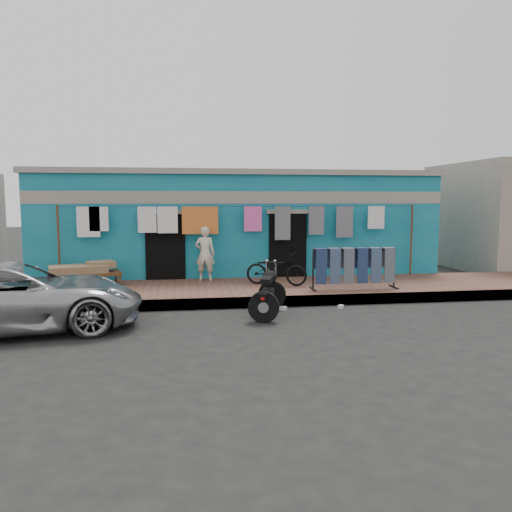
{
  "coord_description": "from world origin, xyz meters",
  "views": [
    {
      "loc": [
        -1.74,
        -9.65,
        2.46
      ],
      "look_at": [
        0.0,
        2.0,
        1.15
      ],
      "focal_mm": 35.0,
      "sensor_mm": 36.0,
      "label": 1
    }
  ],
  "objects_px": {
    "car": "(13,296)",
    "motorcycle": "(268,290)",
    "charpoy": "(86,275)",
    "bicycle": "(276,265)",
    "seated_person": "(205,254)",
    "jeans_rack": "(354,268)"
  },
  "relations": [
    {
      "from": "car",
      "to": "motorcycle",
      "type": "relative_size",
      "value": 2.68
    },
    {
      "from": "car",
      "to": "charpoy",
      "type": "distance_m",
      "value": 3.53
    },
    {
      "from": "car",
      "to": "charpoy",
      "type": "bearing_deg",
      "value": -22.36
    },
    {
      "from": "motorcycle",
      "to": "car",
      "type": "bearing_deg",
      "value": -155.39
    },
    {
      "from": "motorcycle",
      "to": "charpoy",
      "type": "relative_size",
      "value": 0.92
    },
    {
      "from": "bicycle",
      "to": "charpoy",
      "type": "relative_size",
      "value": 0.83
    },
    {
      "from": "motorcycle",
      "to": "charpoy",
      "type": "xyz_separation_m",
      "value": [
        -4.28,
        2.84,
        0.0
      ]
    },
    {
      "from": "seated_person",
      "to": "motorcycle",
      "type": "bearing_deg",
      "value": 122.02
    },
    {
      "from": "bicycle",
      "to": "car",
      "type": "bearing_deg",
      "value": 143.45
    },
    {
      "from": "car",
      "to": "jeans_rack",
      "type": "bearing_deg",
      "value": -85.15
    },
    {
      "from": "bicycle",
      "to": "motorcycle",
      "type": "relative_size",
      "value": 0.9
    },
    {
      "from": "jeans_rack",
      "to": "motorcycle",
      "type": "bearing_deg",
      "value": -148.82
    },
    {
      "from": "bicycle",
      "to": "motorcycle",
      "type": "xyz_separation_m",
      "value": [
        -0.62,
        -2.32,
        -0.22
      ]
    },
    {
      "from": "bicycle",
      "to": "charpoy",
      "type": "xyz_separation_m",
      "value": [
        -4.9,
        0.52,
        -0.22
      ]
    },
    {
      "from": "charpoy",
      "to": "jeans_rack",
      "type": "relative_size",
      "value": 0.88
    },
    {
      "from": "motorcycle",
      "to": "charpoy",
      "type": "bearing_deg",
      "value": 163.95
    },
    {
      "from": "bicycle",
      "to": "jeans_rack",
      "type": "distance_m",
      "value": 2.01
    },
    {
      "from": "jeans_rack",
      "to": "seated_person",
      "type": "bearing_deg",
      "value": 152.89
    },
    {
      "from": "seated_person",
      "to": "bicycle",
      "type": "xyz_separation_m",
      "value": [
        1.82,
        -1.03,
        -0.23
      ]
    },
    {
      "from": "car",
      "to": "bicycle",
      "type": "height_order",
      "value": "car"
    },
    {
      "from": "car",
      "to": "motorcycle",
      "type": "height_order",
      "value": "car"
    },
    {
      "from": "bicycle",
      "to": "jeans_rack",
      "type": "xyz_separation_m",
      "value": [
        1.83,
        -0.84,
        0.01
      ]
    }
  ]
}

